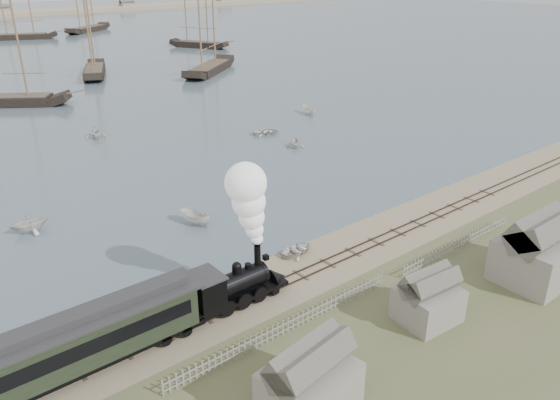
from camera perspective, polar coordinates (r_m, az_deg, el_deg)
ground at (r=46.29m, az=1.51°, el=-6.47°), size 600.00×600.00×0.00m
rail_track at (r=44.99m, az=3.18°, el=-7.41°), size 120.00×1.80×0.16m
picket_fence_west at (r=38.35m, az=0.89°, el=-13.66°), size 19.00×0.10×1.20m
picket_fence_east at (r=50.54m, az=18.10°, el=-4.98°), size 15.00×0.10×1.20m
shed_mid at (r=40.85m, az=14.98°, el=-11.96°), size 4.00×3.50×3.60m
shed_right at (r=48.37m, az=24.82°, el=-7.47°), size 6.00×5.00×5.10m
locomotive at (r=39.30m, az=-3.36°, el=-4.49°), size 8.25×3.08×10.29m
passenger_coach at (r=36.05m, az=-19.66°, el=-13.45°), size 15.27×2.94×3.71m
beached_dinghy at (r=47.45m, az=1.87°, el=-5.18°), size 2.58×3.47×0.69m
rowboat_1 at (r=55.84m, az=-24.73°, el=-2.13°), size 3.09×3.55×1.82m
rowboat_2 at (r=52.79m, az=-8.93°, el=-1.84°), size 3.75×2.32×1.36m
rowboat_3 at (r=79.83m, az=-1.45°, el=7.15°), size 4.18×4.72×0.81m
rowboat_4 at (r=74.13m, az=1.61°, el=6.11°), size 3.77×3.75×1.51m
rowboat_5 at (r=90.79m, az=3.01°, el=9.36°), size 3.73×2.15×1.36m
rowboat_7 at (r=82.39m, az=-18.76°, el=6.76°), size 3.92×3.57×1.77m
schooner_3 at (r=128.09m, az=-19.35°, el=16.59°), size 11.98×19.39×20.00m
schooner_4 at (r=125.93m, az=-7.57°, el=17.56°), size 21.13×18.06×20.00m
schooner_5 at (r=164.45m, az=-8.68°, el=18.92°), size 12.11×17.70×20.00m
schooner_8 at (r=198.79m, az=-25.78°, el=17.77°), size 20.96×12.61×20.00m
schooner_9 at (r=212.12m, az=-19.76°, el=18.92°), size 20.50×16.54×20.00m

